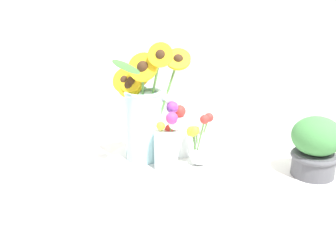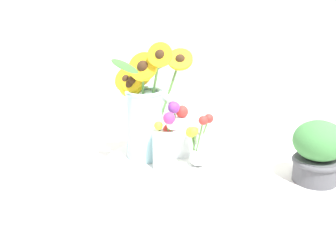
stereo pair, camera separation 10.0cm
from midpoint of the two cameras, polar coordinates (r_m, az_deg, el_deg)
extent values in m
plane|color=silver|center=(1.18, -2.62, -7.85)|extent=(6.00, 6.00, 0.00)
cylinder|color=white|center=(1.26, -2.29, -5.50)|extent=(0.40, 0.40, 0.02)
cylinder|color=#9ED1D6|center=(1.24, -5.88, -0.13)|extent=(0.11, 0.11, 0.21)
torus|color=#9ED1D6|center=(1.21, -6.06, 4.82)|extent=(0.12, 0.12, 0.01)
cylinder|color=#568E42|center=(1.20, -4.80, 3.75)|extent=(0.08, 0.05, 0.28)
cylinder|color=yellow|center=(1.14, -3.66, 10.25)|extent=(0.09, 0.04, 0.09)
sphere|color=#382314|center=(1.14, -3.66, 10.25)|extent=(0.03, 0.03, 0.03)
cylinder|color=#568E42|center=(1.26, -7.51, 2.38)|extent=(0.04, 0.02, 0.19)
cylinder|color=yellow|center=(1.23, -8.54, 6.54)|extent=(0.09, 0.05, 0.09)
sphere|color=#382314|center=(1.23, -8.54, 6.54)|extent=(0.03, 0.03, 0.03)
cylinder|color=#568E42|center=(1.24, -6.57, 1.55)|extent=(0.05, 0.03, 0.19)
cylinder|color=yellow|center=(1.21, -7.97, 5.83)|extent=(0.09, 0.05, 0.09)
sphere|color=#382314|center=(1.21, -7.97, 5.83)|extent=(0.03, 0.03, 0.03)
cylinder|color=#568E42|center=(1.24, -7.06, 2.34)|extent=(0.01, 0.05, 0.20)
cylinder|color=yellow|center=(1.24, -6.84, 7.13)|extent=(0.08, 0.06, 0.06)
sphere|color=#382314|center=(1.24, -6.84, 7.13)|extent=(0.03, 0.03, 0.03)
cylinder|color=#568E42|center=(1.21, -6.07, 2.26)|extent=(0.02, 0.02, 0.27)
cylinder|color=yellow|center=(1.17, -6.16, 8.48)|extent=(0.09, 0.06, 0.08)
sphere|color=#382314|center=(1.17, -6.16, 8.48)|extent=(0.04, 0.04, 0.04)
cylinder|color=#568E42|center=(1.22, -6.28, 1.65)|extent=(0.06, 0.01, 0.20)
cylinder|color=yellow|center=(1.21, -7.70, 6.39)|extent=(0.09, 0.05, 0.08)
sphere|color=#382314|center=(1.21, -7.70, 6.39)|extent=(0.03, 0.03, 0.03)
cylinder|color=#568E42|center=(1.24, -2.86, 3.41)|extent=(0.07, 0.07, 0.25)
cylinder|color=yellow|center=(1.23, -0.88, 9.66)|extent=(0.09, 0.07, 0.08)
sphere|color=#382314|center=(1.23, -0.88, 9.66)|extent=(0.03, 0.03, 0.03)
ellipsoid|color=#38702D|center=(1.28, -3.89, 8.55)|extent=(0.13, 0.08, 0.07)
ellipsoid|color=#38702D|center=(1.12, -8.63, 8.49)|extent=(0.10, 0.05, 0.04)
cylinder|color=white|center=(1.18, -2.73, -3.38)|extent=(0.07, 0.07, 0.13)
cylinder|color=#4C8438|center=(1.16, -3.10, -2.16)|extent=(0.01, 0.03, 0.10)
sphere|color=yellow|center=(1.13, -3.61, -0.03)|extent=(0.03, 0.03, 0.03)
cylinder|color=#4C8438|center=(1.18, -2.04, -2.83)|extent=(0.01, 0.02, 0.11)
sphere|color=red|center=(1.15, -2.06, -0.54)|extent=(0.03, 0.03, 0.03)
cylinder|color=#4C8438|center=(1.15, -2.23, -2.07)|extent=(0.03, 0.04, 0.14)
sphere|color=#C6337A|center=(1.11, -2.02, 1.11)|extent=(0.03, 0.03, 0.03)
cylinder|color=#4C8438|center=(1.15, -1.94, -2.33)|extent=(0.02, 0.01, 0.11)
sphere|color=white|center=(1.13, -1.57, 0.28)|extent=(0.04, 0.04, 0.04)
sphere|color=white|center=(1.22, 2.18, -4.43)|extent=(0.06, 0.06, 0.06)
cylinder|color=white|center=(1.20, 2.21, -2.09)|extent=(0.03, 0.03, 0.05)
cylinder|color=#568E42|center=(1.20, 1.47, -2.64)|extent=(0.02, 0.01, 0.08)
sphere|color=yellow|center=(1.18, 1.06, -0.84)|extent=(0.03, 0.03, 0.03)
cylinder|color=#568E42|center=(1.21, 1.47, -2.40)|extent=(0.02, 0.03, 0.09)
sphere|color=white|center=(1.20, 1.37, -0.19)|extent=(0.04, 0.04, 0.04)
cylinder|color=#568E42|center=(1.20, 2.61, -1.66)|extent=(0.04, 0.03, 0.12)
sphere|color=red|center=(1.19, 3.56, 1.22)|extent=(0.03, 0.03, 0.03)
cylinder|color=#568E42|center=(1.19, 1.89, -2.55)|extent=(0.02, 0.03, 0.09)
sphere|color=yellow|center=(1.17, 1.48, -0.69)|extent=(0.03, 0.03, 0.03)
cylinder|color=#568E42|center=(1.18, 2.30, -1.75)|extent=(0.03, 0.01, 0.12)
sphere|color=red|center=(1.16, 2.86, 0.93)|extent=(0.03, 0.03, 0.03)
cylinder|color=white|center=(1.29, -0.40, -1.59)|extent=(0.08, 0.08, 0.12)
cylinder|color=#427533|center=(1.29, -0.30, 0.02)|extent=(0.02, 0.02, 0.09)
sphere|color=red|center=(1.29, -0.54, 2.12)|extent=(0.04, 0.04, 0.04)
cylinder|color=#427533|center=(1.27, -1.26, -0.11)|extent=(0.02, 0.01, 0.13)
sphere|color=purple|center=(1.25, -1.67, 2.71)|extent=(0.04, 0.04, 0.04)
cylinder|color=#427533|center=(1.27, -1.72, 0.94)|extent=(0.04, 0.01, 0.14)
sphere|color=white|center=(1.25, -2.49, 4.17)|extent=(0.04, 0.04, 0.04)
cylinder|color=#4C4C51|center=(1.25, 18.21, -5.28)|extent=(0.13, 0.13, 0.07)
torus|color=#4C4C51|center=(1.24, 18.34, -4.15)|extent=(0.14, 0.14, 0.02)
ellipsoid|color=#3D7A3D|center=(1.22, 18.64, -1.43)|extent=(0.15, 0.15, 0.12)
camera|label=1|loc=(0.05, -92.37, -0.83)|focal=42.00mm
camera|label=2|loc=(0.05, 87.63, 0.83)|focal=42.00mm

